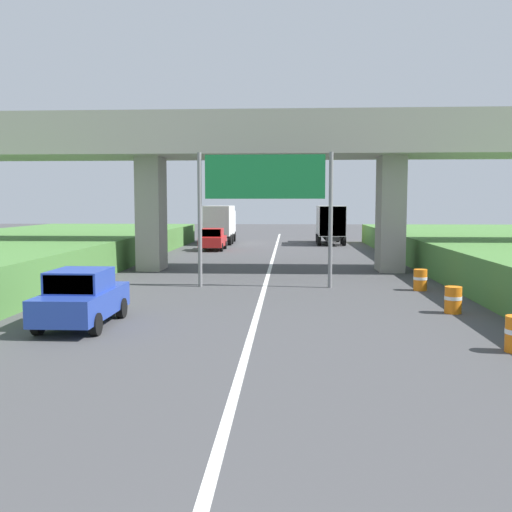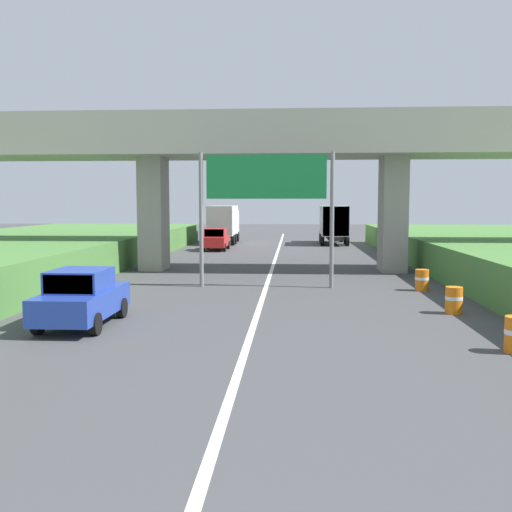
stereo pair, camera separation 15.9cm
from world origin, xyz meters
name	(u,v)px [view 2 (the right image)]	position (x,y,z in m)	size (l,w,h in m)	color
lane_centre_stripe	(267,285)	(0.00, 23.87, 0.00)	(0.20, 87.75, 0.01)	white
overpass_bridge	(272,153)	(0.00, 29.84, 6.38)	(40.00, 4.80, 8.37)	#9E998E
overhead_highway_sign	(266,187)	(0.00, 23.33, 4.38)	(5.88, 0.18, 5.87)	slate
truck_yellow	(333,223)	(4.76, 50.91, 1.93)	(2.44, 7.30, 3.44)	black
truck_white	(224,222)	(-5.16, 50.96, 1.93)	(2.44, 7.30, 3.44)	black
car_blue	(82,298)	(-5.14, 14.85, 0.86)	(1.86, 4.10, 1.72)	#233D9E
car_red	(216,239)	(-4.87, 43.28, 0.86)	(1.86, 4.10, 1.72)	red
construction_barrel_2	(454,300)	(6.55, 17.56, 0.46)	(0.57, 0.57, 0.90)	orange
construction_barrel_3	(422,280)	(6.60, 22.70, 0.46)	(0.57, 0.57, 0.90)	orange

